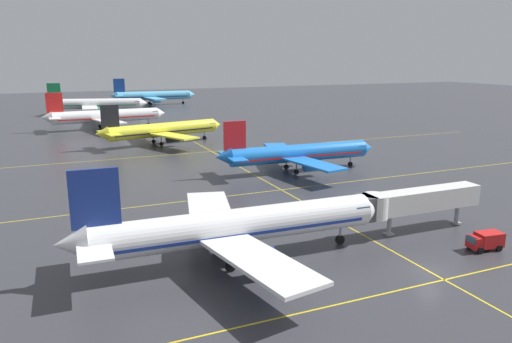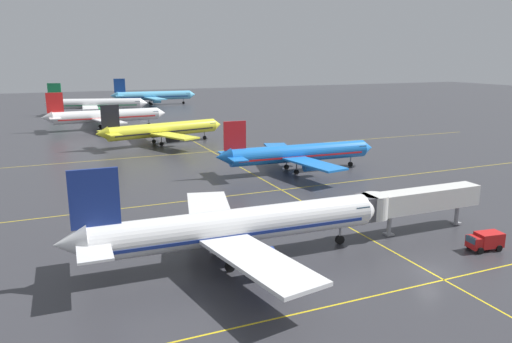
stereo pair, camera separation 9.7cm
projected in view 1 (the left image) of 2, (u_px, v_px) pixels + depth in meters
ground_plane at (430, 272)px, 51.61m from camera, size 600.00×600.00×0.00m
airliner_front_gate at (235, 226)px, 53.64m from camera, size 37.65×32.52×11.72m
airliner_second_row at (297, 153)px, 95.94m from camera, size 34.02×29.36×10.59m
airliner_third_row at (162, 130)px, 125.85m from camera, size 34.76×29.51×10.87m
airliner_far_left_stand at (105, 116)px, 152.20m from camera, size 37.72×32.53×11.73m
airliner_far_right_stand at (95, 104)px, 189.65m from camera, size 38.66×32.96×12.21m
airliner_distant_taxiway at (153, 96)px, 228.51m from camera, size 39.54×34.04×12.29m
taxiway_markings at (281, 190)px, 83.36m from camera, size 157.21×123.96×0.01m
service_truck_catering at (485, 240)px, 57.30m from camera, size 4.31×2.58×2.10m
jet_bridge at (411, 201)px, 62.67m from camera, size 18.13×3.38×5.58m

